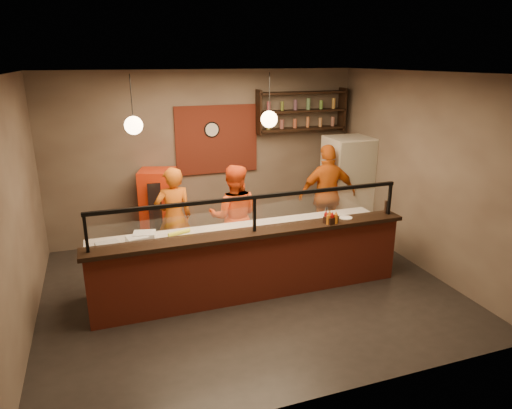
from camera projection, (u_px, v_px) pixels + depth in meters
name	position (u px, v px, depth m)	size (l,w,h in m)	color
floor	(248.00, 288.00, 7.03)	(6.00, 6.00, 0.00)	black
ceiling	(247.00, 73.00, 6.05)	(6.00, 6.00, 0.00)	#392F2C
wall_back	(207.00, 155.00, 8.79)	(6.00, 6.00, 0.00)	#746555
wall_left	(16.00, 211.00, 5.60)	(5.00, 5.00, 0.00)	#746555
wall_right	(421.00, 172.00, 7.49)	(5.00, 5.00, 0.00)	#746555
wall_front	(331.00, 257.00, 4.30)	(6.00, 6.00, 0.00)	#746555
brick_patch	(217.00, 140.00, 8.73)	(1.60, 0.04, 1.30)	maroon
service_counter	(254.00, 267.00, 6.61)	(4.60, 0.25, 1.00)	maroon
counter_ledge	(254.00, 233.00, 6.45)	(4.70, 0.37, 0.06)	black
worktop_cabinet	(244.00, 258.00, 7.08)	(4.60, 0.75, 0.85)	gray
worktop	(244.00, 231.00, 6.95)	(4.60, 0.75, 0.05)	silver
sneeze_guard	(254.00, 210.00, 6.34)	(4.50, 0.05, 0.52)	white
wall_shelving	(302.00, 111.00, 8.98)	(1.84, 0.28, 0.85)	black
wall_clock	(212.00, 130.00, 8.63)	(0.30, 0.30, 0.04)	black
pendant_left	(134.00, 125.00, 5.96)	(0.24, 0.24, 0.77)	black
pendant_right	(269.00, 119.00, 6.56)	(0.24, 0.24, 0.77)	black
cook_left	(174.00, 218.00, 7.58)	(0.63, 0.41, 1.72)	#CC5F13
cook_mid	(234.00, 216.00, 7.58)	(0.85, 0.66, 1.75)	#E14815
cook_right	(327.00, 195.00, 8.54)	(1.11, 0.46, 1.90)	#CB5A13
fridge	(346.00, 186.00, 9.02)	(0.81, 0.76, 1.95)	beige
red_cooler	(159.00, 209.00, 8.42)	(0.63, 0.58, 1.47)	red
pizza_dough	(222.00, 232.00, 6.82)	(0.55, 0.55, 0.01)	beige
prep_tub_a	(137.00, 241.00, 6.32)	(0.28, 0.22, 0.14)	white
prep_tub_b	(144.00, 237.00, 6.43)	(0.30, 0.24, 0.15)	white
prep_tub_c	(108.00, 248.00, 6.07)	(0.30, 0.24, 0.15)	silver
rolling_pin	(179.00, 233.00, 6.74)	(0.06, 0.06, 0.35)	yellow
condiment_caddy	(331.00, 220.00, 6.74)	(0.18, 0.14, 0.10)	black
pepper_mill	(386.00, 207.00, 7.15)	(0.05, 0.05, 0.21)	black
small_plate	(346.00, 218.00, 6.96)	(0.20, 0.20, 0.01)	silver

